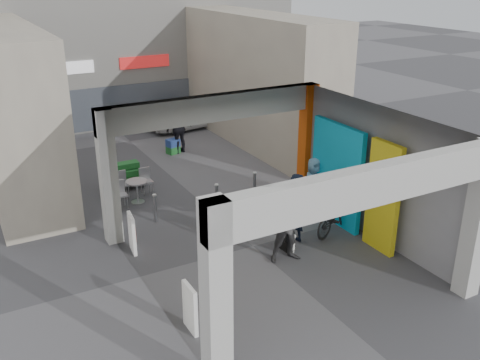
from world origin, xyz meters
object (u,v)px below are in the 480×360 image
produce_stand (125,179)px  border_collie (289,242)px  man_with_dog (294,209)px  man_crates (179,128)px  cafe_set (131,191)px  white_van (189,114)px  man_elderly (314,185)px  bicycle_rear (336,214)px  bicycle_front (307,199)px  man_back_turned (291,224)px

produce_stand → border_collie: produce_stand is taller
border_collie → man_with_dog: 0.82m
man_crates → cafe_set: bearing=33.4°
cafe_set → man_crates: bearing=48.5°
border_collie → white_van: (2.26, 11.25, 0.36)m
produce_stand → man_crates: (2.90, 2.44, 0.65)m
man_elderly → man_crates: (-1.36, 6.71, 0.16)m
cafe_set → man_with_dog: bearing=-59.1°
cafe_set → border_collie: size_ratio=2.06×
cafe_set → produce_stand: size_ratio=1.13×
white_van → man_with_dog: bearing=162.8°
border_collie → bicycle_rear: 1.68m
bicycle_front → man_with_dog: bearing=156.5°
man_back_turned → bicycle_rear: 2.02m
produce_stand → bicycle_rear: 6.92m
produce_stand → border_collie: (2.32, -5.93, -0.05)m
cafe_set → man_elderly: size_ratio=0.84×
border_collie → man_back_turned: bearing=-127.0°
bicycle_rear → man_elderly: bearing=-33.5°
produce_stand → man_with_dog: size_ratio=0.64×
border_collie → man_crates: 8.42m
produce_stand → man_with_dog: 6.25m
bicycle_front → man_crates: bearing=31.1°
man_back_turned → man_crates: 8.78m
bicycle_front → cafe_set: bearing=72.8°
man_crates → bicycle_front: bearing=83.7°
man_crates → bicycle_rear: (1.06, -8.11, -0.44)m
border_collie → bicycle_front: bicycle_front is taller
cafe_set → bicycle_front: size_ratio=0.76×
man_back_turned → cafe_set: bearing=125.6°
bicycle_rear → white_van: (0.62, 10.99, 0.09)m
cafe_set → bicycle_rear: bicycle_rear is taller
cafe_set → bicycle_rear: bearing=-48.9°
man_back_turned → border_collie: bearing=71.5°
man_back_turned → white_van: man_back_turned is taller
border_collie → bicycle_front: 2.29m
produce_stand → bicycle_front: bicycle_front is taller
produce_stand → white_van: (4.58, 5.32, 0.31)m
white_van → produce_stand: bearing=132.1°
man_elderly → bicycle_front: man_elderly is taller
bicycle_front → produce_stand: bearing=64.6°
cafe_set → man_back_turned: 5.80m
man_back_turned → man_elderly: man_back_turned is taller
cafe_set → produce_stand: (0.13, 0.99, 0.02)m
man_with_dog → bicycle_front: size_ratio=1.06×
man_crates → bicycle_rear: man_crates is taller
produce_stand → man_back_turned: (2.09, -6.30, 0.66)m
man_with_dog → bicycle_rear: size_ratio=1.07×
man_crates → bicycle_front: 6.88m
produce_stand → white_van: bearing=62.5°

